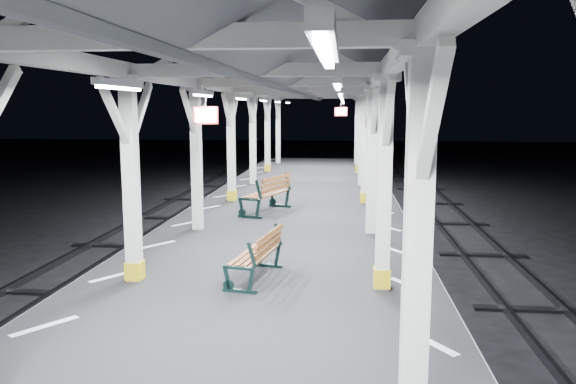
# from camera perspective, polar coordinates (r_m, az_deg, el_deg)

# --- Properties ---
(platform) EXTENTS (6.00, 50.00, 1.00)m
(platform) POSITION_cam_1_polar(r_m,az_deg,el_deg) (7.50, -5.79, -17.68)
(platform) COLOR black
(platform) RESTS_ON ground
(hazard_stripes_left) EXTENTS (1.00, 48.00, 0.01)m
(hazard_stripes_left) POSITION_cam_1_polar(r_m,az_deg,el_deg) (8.12, -23.46, -12.39)
(hazard_stripes_left) COLOR silver
(hazard_stripes_left) RESTS_ON platform
(hazard_stripes_right) EXTENTS (1.00, 48.00, 0.01)m
(hazard_stripes_right) POSITION_cam_1_polar(r_m,az_deg,el_deg) (7.24, 14.18, -14.53)
(hazard_stripes_right) COLOR silver
(hazard_stripes_right) RESTS_ON platform
(canopy) EXTENTS (5.40, 49.00, 4.65)m
(canopy) POSITION_cam_1_polar(r_m,az_deg,el_deg) (6.76, -6.35, 14.84)
(canopy) COLOR silver
(canopy) RESTS_ON platform
(bench_mid) EXTENTS (0.79, 1.58, 0.82)m
(bench_mid) POSITION_cam_1_polar(r_m,az_deg,el_deg) (9.28, -2.92, -6.29)
(bench_mid) COLOR black
(bench_mid) RESTS_ON platform
(bench_far) EXTENTS (1.24, 2.00, 1.02)m
(bench_far) POSITION_cam_1_polar(r_m,az_deg,el_deg) (15.14, -1.92, -0.09)
(bench_far) COLOR black
(bench_far) RESTS_ON platform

